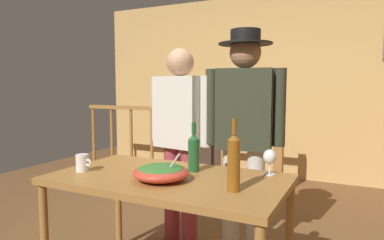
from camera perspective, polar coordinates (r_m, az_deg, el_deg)
The scene contains 12 objects.
back_wall at distance 5.01m, azimuth 13.90°, elevation 5.40°, with size 5.60×0.10×2.56m, color tan.
stair_railing at distance 4.43m, azimuth 1.43°, elevation -2.91°, with size 2.88×0.10×1.05m.
tv_console at distance 5.14m, azimuth 0.82°, elevation -6.18°, with size 0.90×0.40×0.47m, color #38281E.
flat_screen_tv at distance 5.03m, azimuth 0.68°, elevation -0.68°, with size 0.64×0.12×0.45m.
serving_table at distance 2.13m, azimuth -3.97°, elevation -11.09°, with size 1.41×0.79×0.74m.
salad_bowl at distance 2.01m, azimuth -5.15°, elevation -8.53°, with size 0.33×0.33×0.17m.
wine_glass at distance 2.17m, azimuth 12.73°, elevation -6.10°, with size 0.08×0.08×0.16m.
wine_bottle_green at distance 2.19m, azimuth 0.29°, elevation -5.30°, with size 0.07×0.07×0.31m.
wine_bottle_amber at distance 1.79m, azimuth 6.93°, elevation -6.84°, with size 0.07×0.07×0.38m.
mug_white at distance 2.31m, azimuth -17.67°, elevation -6.77°, with size 0.11×0.08×0.11m.
person_standing_left at distance 2.76m, azimuth -1.93°, elevation -1.71°, with size 0.58×0.29×1.58m.
person_standing_right at distance 2.55m, azimuth 8.63°, elevation -0.64°, with size 0.58×0.39×1.68m.
Camera 1 is at (1.07, -2.28, 1.28)m, focal length 32.24 mm.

